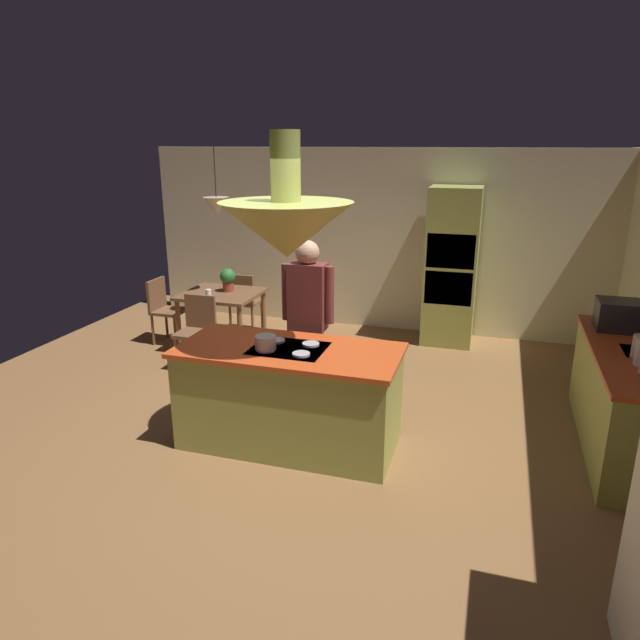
% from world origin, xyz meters
% --- Properties ---
extents(ground, '(8.16, 8.16, 0.00)m').
position_xyz_m(ground, '(0.00, 0.00, 0.00)').
color(ground, olive).
extents(wall_back, '(6.80, 0.10, 2.55)m').
position_xyz_m(wall_back, '(0.00, 3.45, 1.27)').
color(wall_back, beige).
rests_on(wall_back, ground).
extents(kitchen_island, '(1.95, 0.91, 0.93)m').
position_xyz_m(kitchen_island, '(0.00, -0.20, 0.46)').
color(kitchen_island, '#A0A84C').
rests_on(kitchen_island, ground).
extents(counter_run_right, '(0.73, 2.10, 0.91)m').
position_xyz_m(counter_run_right, '(2.84, 0.60, 0.47)').
color(counter_run_right, '#A0A84C').
rests_on(counter_run_right, ground).
extents(oven_tower, '(0.66, 0.62, 2.08)m').
position_xyz_m(oven_tower, '(1.10, 3.04, 1.04)').
color(oven_tower, '#A0A84C').
rests_on(oven_tower, ground).
extents(dining_table, '(0.97, 0.88, 0.76)m').
position_xyz_m(dining_table, '(-1.70, 1.90, 0.65)').
color(dining_table, brown).
rests_on(dining_table, ground).
extents(person_at_island, '(0.53, 0.23, 1.73)m').
position_xyz_m(person_at_island, '(-0.06, 0.52, 1.00)').
color(person_at_island, tan).
rests_on(person_at_island, ground).
extents(range_hood, '(1.10, 1.10, 1.00)m').
position_xyz_m(range_hood, '(0.00, -0.20, 1.97)').
color(range_hood, '#A0A84C').
extents(pendant_light_over_table, '(0.32, 0.32, 0.82)m').
position_xyz_m(pendant_light_over_table, '(-1.70, 1.90, 1.86)').
color(pendant_light_over_table, beige).
extents(chair_facing_island, '(0.40, 0.40, 0.87)m').
position_xyz_m(chair_facing_island, '(-1.70, 1.24, 0.50)').
color(chair_facing_island, brown).
rests_on(chair_facing_island, ground).
extents(chair_by_back_wall, '(0.40, 0.40, 0.87)m').
position_xyz_m(chair_by_back_wall, '(-1.70, 2.56, 0.50)').
color(chair_by_back_wall, brown).
rests_on(chair_by_back_wall, ground).
extents(chair_at_corner, '(0.40, 0.40, 0.87)m').
position_xyz_m(chair_at_corner, '(-2.56, 1.90, 0.50)').
color(chair_at_corner, brown).
rests_on(chair_at_corner, ground).
extents(potted_plant_on_table, '(0.20, 0.20, 0.30)m').
position_xyz_m(potted_plant_on_table, '(-1.64, 1.99, 0.93)').
color(potted_plant_on_table, '#99382D').
rests_on(potted_plant_on_table, dining_table).
extents(cup_on_table, '(0.07, 0.07, 0.09)m').
position_xyz_m(cup_on_table, '(-1.76, 1.68, 0.81)').
color(cup_on_table, white).
rests_on(cup_on_table, dining_table).
extents(canister_tea, '(0.11, 0.11, 0.19)m').
position_xyz_m(canister_tea, '(2.84, 0.44, 1.01)').
color(canister_tea, '#E0B78C').
rests_on(canister_tea, counter_run_right).
extents(microwave_on_counter, '(0.46, 0.36, 0.28)m').
position_xyz_m(microwave_on_counter, '(2.84, 1.22, 1.05)').
color(microwave_on_counter, '#232326').
rests_on(microwave_on_counter, counter_run_right).
extents(cooking_pot_on_cooktop, '(0.18, 0.18, 0.12)m').
position_xyz_m(cooking_pot_on_cooktop, '(-0.16, -0.33, 0.99)').
color(cooking_pot_on_cooktop, '#B2B2B7').
rests_on(cooking_pot_on_cooktop, kitchen_island).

